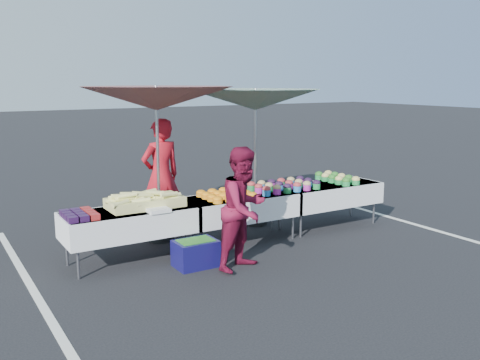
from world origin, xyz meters
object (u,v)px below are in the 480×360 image
table_left (130,222)px  table_center (240,206)px  customer (244,209)px  storage_bin (196,253)px  vendor (161,176)px  umbrella_right (256,101)px  table_right (328,194)px  umbrella_left (156,100)px

table_left → table_center: size_ratio=1.00×
table_left → customer: (1.23, -1.05, 0.25)m
customer → storage_bin: customer is taller
vendor → umbrella_right: 2.06m
table_center → vendor: bearing=124.2°
table_center → customer: 1.22m
table_left → table_right: bearing=0.0°
table_right → umbrella_left: bearing=164.6°
umbrella_left → storage_bin: size_ratio=4.58×
customer → umbrella_left: 2.35m
table_center → umbrella_left: umbrella_left is taller
umbrella_left → table_center: bearing=-37.0°
table_left → table_right: size_ratio=1.00×
customer → umbrella_left: size_ratio=0.63×
table_right → vendor: (-2.61, 1.20, 0.37)m
table_right → umbrella_left: umbrella_left is taller
table_right → umbrella_right: 2.05m
umbrella_left → vendor: bearing=62.2°
storage_bin → vendor: bearing=80.9°
vendor → customer: vendor is taller
table_center → customer: bearing=-118.5°
vendor → umbrella_right: (1.61, -0.40, 1.22)m
table_center → table_left: bearing=180.0°
table_right → customer: size_ratio=1.11×
umbrella_left → umbrella_right: 1.84m
umbrella_right → table_center: bearing=-135.0°
table_center → storage_bin: size_ratio=3.24×
table_right → vendor: bearing=155.4°
table_center → storage_bin: bearing=-149.6°
vendor → customer: size_ratio=1.15×
table_left → umbrella_left: size_ratio=0.71×
vendor → storage_bin: bearing=74.1°
table_center → umbrella_left: size_ratio=0.71×
umbrella_right → customer: bearing=-126.5°
umbrella_left → storage_bin: umbrella_left is taller
umbrella_left → storage_bin: 2.49m
table_right → customer: 2.61m
umbrella_right → storage_bin: umbrella_right is taller
table_right → table_center: bearing=180.0°
vendor → customer: (0.24, -2.25, -0.12)m
umbrella_right → vendor: bearing=166.2°
table_left → storage_bin: size_ratio=3.24×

